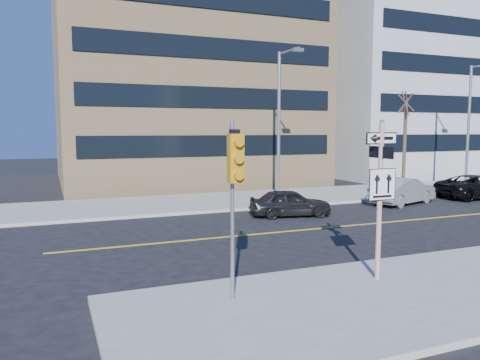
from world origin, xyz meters
name	(u,v)px	position (x,y,z in m)	size (l,w,h in m)	color
ground	(324,260)	(0.00, 0.00, 0.00)	(120.00, 120.00, 0.00)	black
far_sidewalk	(453,187)	(18.00, 12.00, 0.07)	(66.00, 6.00, 0.15)	gray
sign_pole	(380,191)	(0.00, -2.51, 2.44)	(0.92, 0.92, 4.06)	white
traffic_signal	(235,173)	(-4.00, -2.66, 3.03)	(0.32, 0.45, 4.00)	gray
parked_car_a	(290,203)	(2.50, 6.83, 0.63)	(3.72, 1.50, 1.27)	black
parked_car_b	(402,191)	(9.80, 7.72, 0.72)	(4.40, 1.53, 1.45)	gray
parked_car_c	(478,187)	(15.39, 7.76, 0.69)	(4.95, 2.28, 1.38)	black
streetlight_a	(281,115)	(4.00, 10.76, 4.76)	(0.55, 2.25, 8.00)	gray
streetlight_b	(472,118)	(18.00, 10.76, 4.76)	(0.55, 2.25, 8.00)	gray
street_tree_west	(406,105)	(13.00, 11.30, 5.52)	(1.80, 1.80, 6.35)	#33271E
building_brick	(177,67)	(2.00, 25.00, 9.00)	(18.00, 18.00, 18.00)	tan
building_grey_mid	(404,93)	(24.00, 24.00, 7.50)	(20.00, 16.00, 15.00)	#9B9DA0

